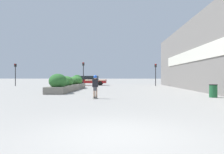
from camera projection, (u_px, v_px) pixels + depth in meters
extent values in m
plane|color=gray|center=(116.00, 136.00, 4.91)|extent=(300.00, 300.00, 0.00)
cube|color=gray|center=(202.00, 52.00, 19.49)|extent=(0.60, 35.10, 7.05)
cube|color=silver|center=(209.00, 50.00, 17.03)|extent=(0.06, 28.38, 1.20)
cube|color=slate|center=(69.00, 88.00, 21.50)|extent=(1.50, 10.66, 0.55)
ellipsoid|color=#286028|center=(58.00, 81.00, 17.34)|extent=(1.41, 1.65, 1.18)
ellipsoid|color=#286028|center=(63.00, 83.00, 19.09)|extent=(1.15, 1.01, 0.64)
ellipsoid|color=#33702D|center=(66.00, 81.00, 20.52)|extent=(1.47, 1.71, 0.97)
ellipsoid|color=#234C1E|center=(71.00, 82.00, 22.69)|extent=(1.24, 1.06, 0.67)
ellipsoid|color=#33702D|center=(76.00, 81.00, 24.39)|extent=(1.55, 1.69, 0.97)
ellipsoid|color=#286028|center=(77.00, 80.00, 25.83)|extent=(1.23, 1.02, 1.17)
cube|color=black|center=(95.00, 97.00, 13.38)|extent=(0.20, 0.66, 0.01)
cylinder|color=beige|center=(94.00, 98.00, 13.61)|extent=(0.05, 0.05, 0.05)
cylinder|color=beige|center=(97.00, 98.00, 13.60)|extent=(0.05, 0.05, 0.05)
cylinder|color=beige|center=(93.00, 98.00, 13.15)|extent=(0.05, 0.05, 0.05)
cylinder|color=beige|center=(96.00, 98.00, 13.14)|extent=(0.05, 0.05, 0.05)
cylinder|color=tan|center=(94.00, 92.00, 13.38)|extent=(0.11, 0.11, 0.62)
cylinder|color=tan|center=(96.00, 92.00, 13.37)|extent=(0.11, 0.11, 0.62)
cube|color=#4C4C51|center=(95.00, 89.00, 13.38)|extent=(0.22, 0.18, 0.22)
cube|color=black|center=(95.00, 83.00, 13.38)|extent=(0.35, 0.18, 0.48)
cylinder|color=tan|center=(89.00, 80.00, 13.39)|extent=(0.46, 0.08, 0.08)
cylinder|color=tan|center=(102.00, 80.00, 13.36)|extent=(0.46, 0.08, 0.08)
sphere|color=tan|center=(95.00, 78.00, 13.37)|extent=(0.20, 0.20, 0.20)
sphere|color=blue|center=(95.00, 77.00, 13.37)|extent=(0.23, 0.23, 0.23)
cylinder|color=#1E5B33|center=(213.00, 91.00, 14.11)|extent=(0.50, 0.50, 0.79)
cylinder|color=black|center=(213.00, 85.00, 14.10)|extent=(0.52, 0.52, 0.05)
cube|color=maroon|center=(91.00, 81.00, 34.32)|extent=(4.76, 1.84, 0.57)
cube|color=black|center=(90.00, 78.00, 34.32)|extent=(2.62, 1.62, 0.57)
cylinder|color=black|center=(101.00, 83.00, 35.14)|extent=(0.68, 0.22, 0.68)
cylinder|color=black|center=(100.00, 83.00, 33.39)|extent=(0.68, 0.22, 0.68)
cylinder|color=black|center=(83.00, 83.00, 35.24)|extent=(0.68, 0.22, 0.68)
cylinder|color=black|center=(81.00, 83.00, 33.50)|extent=(0.68, 0.22, 0.68)
cube|color=#BCBCC1|center=(206.00, 81.00, 36.84)|extent=(3.95, 1.92, 0.72)
cube|color=black|center=(207.00, 77.00, 36.83)|extent=(2.17, 1.69, 0.60)
cylinder|color=black|center=(201.00, 83.00, 35.97)|extent=(0.64, 0.22, 0.64)
cylinder|color=black|center=(197.00, 83.00, 37.79)|extent=(0.64, 0.22, 0.64)
cylinder|color=black|center=(216.00, 83.00, 35.88)|extent=(0.64, 0.22, 0.64)
cylinder|color=black|center=(212.00, 83.00, 37.71)|extent=(0.64, 0.22, 0.64)
cylinder|color=black|center=(83.00, 76.00, 31.37)|extent=(0.11, 0.11, 2.95)
cube|color=black|center=(83.00, 64.00, 31.37)|extent=(0.28, 0.20, 0.45)
sphere|color=red|center=(83.00, 63.00, 31.25)|extent=(0.15, 0.15, 0.15)
sphere|color=#2D2823|center=(83.00, 64.00, 31.25)|extent=(0.15, 0.15, 0.15)
sphere|color=#2D2823|center=(83.00, 65.00, 31.25)|extent=(0.15, 0.15, 0.15)
cylinder|color=black|center=(156.00, 77.00, 31.39)|extent=(0.11, 0.11, 2.73)
cube|color=black|center=(156.00, 66.00, 31.39)|extent=(0.28, 0.20, 0.45)
sphere|color=red|center=(156.00, 64.00, 31.27)|extent=(0.15, 0.15, 0.15)
sphere|color=#2D2823|center=(156.00, 65.00, 31.27)|extent=(0.15, 0.15, 0.15)
sphere|color=#2D2823|center=(156.00, 67.00, 31.27)|extent=(0.15, 0.15, 0.15)
cylinder|color=black|center=(15.00, 76.00, 31.61)|extent=(0.11, 0.11, 2.78)
cube|color=black|center=(15.00, 65.00, 31.60)|extent=(0.28, 0.20, 0.45)
sphere|color=red|center=(15.00, 64.00, 31.48)|extent=(0.15, 0.15, 0.15)
sphere|color=#2D2823|center=(15.00, 65.00, 31.48)|extent=(0.15, 0.15, 0.15)
sphere|color=#2D2823|center=(15.00, 66.00, 31.48)|extent=(0.15, 0.15, 0.15)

